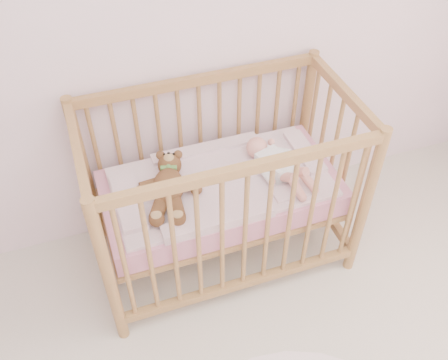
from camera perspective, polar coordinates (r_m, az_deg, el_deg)
name	(u,v)px	position (r m, az deg, el deg)	size (l,w,h in m)	color
wall_back	(178,4)	(2.42, -5.32, 19.41)	(4.00, 0.02, 2.70)	silver
crib	(221,190)	(2.61, -0.36, -1.17)	(1.36, 0.76, 1.00)	#B7814D
mattress	(221,192)	(2.62, -0.36, -1.40)	(1.22, 0.62, 0.13)	pink
blanket	(221,182)	(2.57, -0.37, -0.23)	(1.10, 0.58, 0.06)	#CF8E9B
baby	(276,161)	(2.59, 5.92, 2.16)	(0.24, 0.51, 0.12)	white
teddy_bear	(168,185)	(2.44, -6.39, -0.61)	(0.34, 0.49, 0.13)	brown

